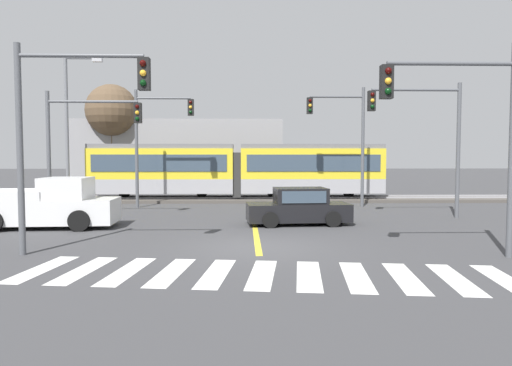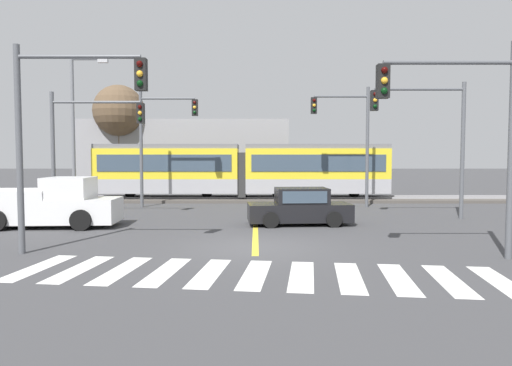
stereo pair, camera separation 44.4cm
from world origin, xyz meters
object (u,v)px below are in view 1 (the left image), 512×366
sedan_crossing (298,208)px  pickup_truck (49,206)px  traffic_light_far_left (155,131)px  traffic_light_far_right (345,130)px  traffic_light_near_left (64,114)px  traffic_light_mid_left (82,134)px  traffic_light_near_right (467,118)px  light_rail_tram (237,169)px  street_lamp_west (70,120)px  bare_tree_far_west (112,111)px  traffic_light_mid_right (428,127)px

sedan_crossing → pickup_truck: size_ratio=0.79×
traffic_light_far_left → traffic_light_far_right: size_ratio=0.97×
sedan_crossing → traffic_light_near_left: (-7.28, -5.72, 3.28)m
traffic_light_mid_left → traffic_light_near_right: traffic_light_near_right is taller
light_rail_tram → traffic_light_near_left: (-4.58, -16.32, 1.93)m
street_lamp_west → light_rail_tram: bearing=14.9°
traffic_light_far_left → traffic_light_far_right: 10.56m
traffic_light_mid_left → traffic_light_near_right: 15.74m
light_rail_tram → traffic_light_far_left: bearing=-138.2°
traffic_light_near_left → bare_tree_far_west: (-4.99, 22.03, 2.34)m
pickup_truck → street_lamp_west: size_ratio=0.63×
traffic_light_near_right → traffic_light_near_left: traffic_light_near_left is taller
bare_tree_far_west → pickup_truck: bearing=-82.1°
bare_tree_far_west → traffic_light_far_left: bearing=-62.1°
traffic_light_far_left → traffic_light_mid_left: bearing=-116.8°
sedan_crossing → pickup_truck: (-9.91, -0.65, 0.14)m
sedan_crossing → traffic_light_mid_right: 7.19m
traffic_light_near_left → sedan_crossing: bearing=38.2°
traffic_light_near_left → bare_tree_far_west: size_ratio=0.72×
traffic_light_mid_left → traffic_light_far_left: 5.24m
pickup_truck → traffic_light_near_left: bearing=-62.5°
traffic_light_mid_left → pickup_truck: bearing=-98.8°
traffic_light_near_right → bare_tree_far_west: bare_tree_far_west is taller
traffic_light_near_left → light_rail_tram: bearing=74.3°
pickup_truck → street_lamp_west: street_lamp_west is taller
traffic_light_mid_left → traffic_light_near_right: (13.33, -8.36, 0.01)m
sedan_crossing → pickup_truck: bearing=-176.2°
traffic_light_mid_right → street_lamp_west: 19.40m
traffic_light_mid_left → street_lamp_west: (-2.79, 6.09, 1.10)m
traffic_light_far_right → bare_tree_far_west: bearing=148.6°
pickup_truck → traffic_light_near_left: size_ratio=0.92×
sedan_crossing → traffic_light_mid_left: (-9.51, 1.95, 3.11)m
traffic_light_mid_left → bare_tree_far_west: bearing=100.9°
light_rail_tram → traffic_light_mid_left: traffic_light_mid_left is taller
street_lamp_west → bare_tree_far_west: street_lamp_west is taller
light_rail_tram → traffic_light_mid_left: (-6.82, -8.65, 1.76)m
light_rail_tram → bare_tree_far_west: 11.94m
traffic_light_near_right → bare_tree_far_west: 27.95m
traffic_light_far_right → street_lamp_west: street_lamp_west is taller
traffic_light_near_left → traffic_light_far_right: 16.42m
light_rail_tram → traffic_light_near_left: 17.06m
traffic_light_near_left → traffic_light_far_right: traffic_light_far_right is taller
sedan_crossing → traffic_light_near_right: 8.09m
pickup_truck → bare_tree_far_west: bearing=97.9°
traffic_light_mid_left → traffic_light_far_right: 13.78m
traffic_light_near_right → bare_tree_far_west: size_ratio=0.71×
pickup_truck → traffic_light_near_right: size_ratio=0.93×
light_rail_tram → traffic_light_far_left: size_ratio=2.86×
traffic_light_far_left → street_lamp_west: 5.38m
pickup_truck → traffic_light_mid_right: size_ratio=0.89×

